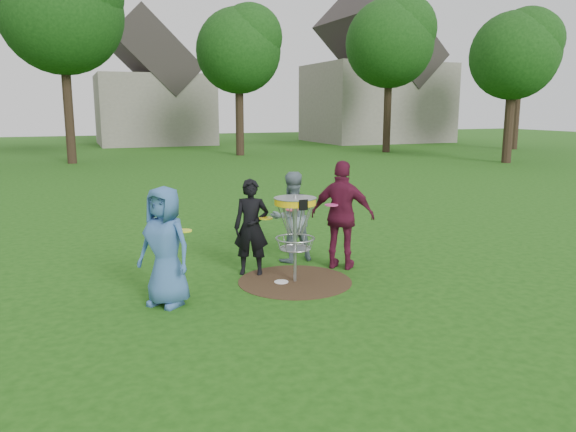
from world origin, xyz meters
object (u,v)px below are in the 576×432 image
object	(u,v)px
player_black	(251,227)
player_maroon	(342,215)
player_blue	(165,246)
disc_golf_basket	(295,218)
player_grey	(291,217)

from	to	relation	value
player_black	player_maroon	xyz separation A→B (m)	(1.53, -0.24, 0.13)
player_blue	disc_golf_basket	xyz separation A→B (m)	(2.05, 0.32, 0.19)
player_maroon	disc_golf_basket	world-z (taller)	player_maroon
player_grey	disc_golf_basket	bearing A→B (deg)	63.61
player_grey	disc_golf_basket	distance (m)	1.23
player_grey	disc_golf_basket	size ratio (longest dim) A/B	1.16
player_blue	player_maroon	size ratio (longest dim) A/B	0.91
player_maroon	disc_golf_basket	size ratio (longest dim) A/B	1.33
player_blue	player_black	distance (m)	1.82
player_black	player_blue	bearing A→B (deg)	-122.03
player_blue	disc_golf_basket	size ratio (longest dim) A/B	1.21
player_blue	player_maroon	bearing A→B (deg)	60.59
player_black	disc_golf_basket	world-z (taller)	player_black
player_black	player_maroon	size ratio (longest dim) A/B	0.86
player_blue	player_black	xyz separation A→B (m)	(1.55, 0.96, -0.05)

